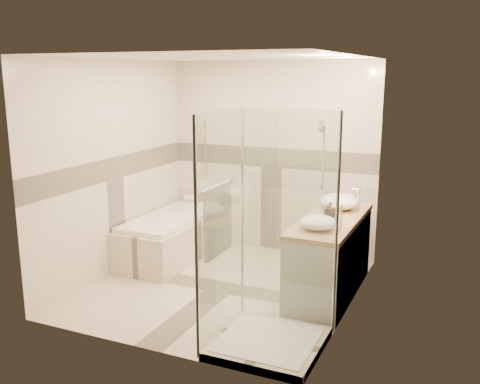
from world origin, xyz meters
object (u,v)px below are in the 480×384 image
at_px(amenity_bottle_b, 330,210).
at_px(shower_enclosure, 260,288).
at_px(vanity, 330,257).
at_px(vessel_sink_near, 339,201).
at_px(bathtub, 173,234).
at_px(vessel_sink_far, 318,222).
at_px(amenity_bottle_a, 327,213).

bearing_deg(amenity_bottle_b, shower_enclosure, -101.73).
relative_size(vanity, amenity_bottle_b, 10.05).
relative_size(shower_enclosure, vessel_sink_near, 4.63).
height_order(bathtub, vessel_sink_far, vessel_sink_far).
distance_m(vessel_sink_far, amenity_bottle_b, 0.49).
xyz_separation_m(bathtub, amenity_bottle_a, (2.13, -0.43, 0.62)).
xyz_separation_m(vessel_sink_far, amenity_bottle_a, (0.00, 0.37, 0.01)).
bearing_deg(vanity, shower_enclosure, -102.97).
height_order(bathtub, vanity, vanity).
bearing_deg(shower_enclosure, bathtub, 138.90).
bearing_deg(vessel_sink_far, vanity, 87.46).
distance_m(amenity_bottle_a, amenity_bottle_b, 0.13).
height_order(vanity, vessel_sink_near, vessel_sink_near).
bearing_deg(vessel_sink_near, vessel_sink_far, -90.00).
relative_size(bathtub, shower_enclosure, 0.83).
height_order(vanity, amenity_bottle_a, amenity_bottle_a).
bearing_deg(amenity_bottle_a, bathtub, 168.48).
relative_size(vanity, amenity_bottle_a, 10.44).
bearing_deg(amenity_bottle_b, vessel_sink_near, 90.00).
xyz_separation_m(bathtub, vessel_sink_near, (2.13, 0.07, 0.63)).
distance_m(shower_enclosure, vessel_sink_far, 0.96).
xyz_separation_m(vanity, vessel_sink_far, (-0.02, -0.45, 0.50)).
height_order(amenity_bottle_a, amenity_bottle_b, amenity_bottle_b).
height_order(shower_enclosure, vessel_sink_far, shower_enclosure).
height_order(bathtub, amenity_bottle_b, amenity_bottle_b).
distance_m(shower_enclosure, amenity_bottle_b, 1.41).
bearing_deg(vessel_sink_far, amenity_bottle_b, 90.00).
height_order(vessel_sink_near, amenity_bottle_a, vessel_sink_near).
distance_m(shower_enclosure, vessel_sink_near, 1.77).
relative_size(vessel_sink_near, amenity_bottle_a, 2.84).
relative_size(vanity, vessel_sink_near, 3.67).
relative_size(bathtub, amenity_bottle_a, 10.96).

